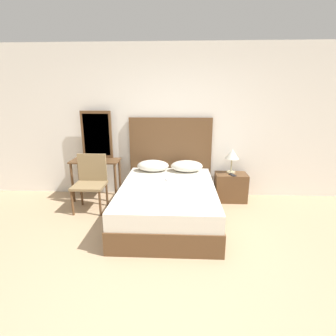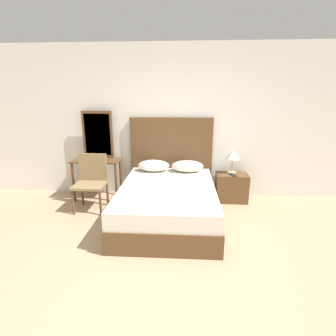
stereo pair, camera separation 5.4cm
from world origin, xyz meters
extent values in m
plane|color=tan|center=(0.00, 0.00, 0.00)|extent=(16.00, 16.00, 0.00)
cube|color=white|center=(0.00, 2.64, 1.35)|extent=(10.00, 0.06, 2.70)
cube|color=brown|center=(-0.01, 1.53, 0.15)|extent=(1.42, 2.01, 0.31)
cube|color=silver|center=(-0.01, 1.53, 0.42)|extent=(1.39, 1.97, 0.23)
cube|color=brown|center=(-0.01, 2.57, 0.73)|extent=(1.49, 0.05, 1.45)
ellipsoid|color=silver|center=(-0.31, 2.31, 0.63)|extent=(0.56, 0.36, 0.20)
ellipsoid|color=silver|center=(0.28, 2.31, 0.63)|extent=(0.56, 0.36, 0.20)
cube|color=#B7B7BC|center=(-0.03, 1.81, 0.54)|extent=(0.11, 0.16, 0.01)
cube|color=brown|center=(1.07, 2.33, 0.25)|extent=(0.55, 0.36, 0.50)
cylinder|color=tan|center=(1.07, 2.40, 0.51)|extent=(0.15, 0.15, 0.02)
cylinder|color=tan|center=(1.07, 2.40, 0.64)|extent=(0.02, 0.02, 0.24)
cone|color=silver|center=(1.07, 2.40, 0.84)|extent=(0.24, 0.24, 0.17)
cube|color=black|center=(1.07, 2.24, 0.50)|extent=(0.12, 0.17, 0.01)
cube|color=brown|center=(-1.33, 2.30, 0.71)|extent=(0.84, 0.41, 0.02)
cylinder|color=brown|center=(-1.72, 2.14, 0.35)|extent=(0.04, 0.04, 0.70)
cylinder|color=brown|center=(-0.95, 2.14, 0.35)|extent=(0.04, 0.04, 0.70)
cylinder|color=brown|center=(-1.72, 2.47, 0.35)|extent=(0.04, 0.04, 0.70)
cylinder|color=brown|center=(-0.95, 2.47, 0.35)|extent=(0.04, 0.04, 0.70)
cube|color=brown|center=(-1.33, 2.48, 1.15)|extent=(0.55, 0.03, 0.84)
cube|color=#B2BCC6|center=(-1.33, 2.48, 1.15)|extent=(0.46, 0.01, 0.74)
cube|color=olive|center=(-1.29, 1.80, 0.43)|extent=(0.50, 0.45, 0.04)
cube|color=olive|center=(-1.29, 2.00, 0.68)|extent=(0.47, 0.04, 0.46)
cylinder|color=brown|center=(-1.51, 1.60, 0.20)|extent=(0.04, 0.04, 0.41)
cylinder|color=brown|center=(-1.07, 1.60, 0.20)|extent=(0.04, 0.04, 0.41)
cylinder|color=brown|center=(-1.51, 1.99, 0.20)|extent=(0.04, 0.04, 0.41)
cylinder|color=brown|center=(-1.07, 1.99, 0.20)|extent=(0.04, 0.04, 0.41)
camera|label=1|loc=(0.17, -2.12, 1.84)|focal=28.00mm
camera|label=2|loc=(0.22, -2.12, 1.84)|focal=28.00mm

